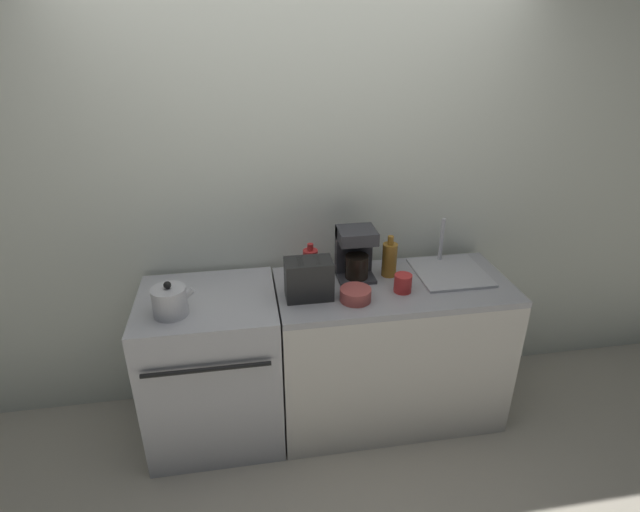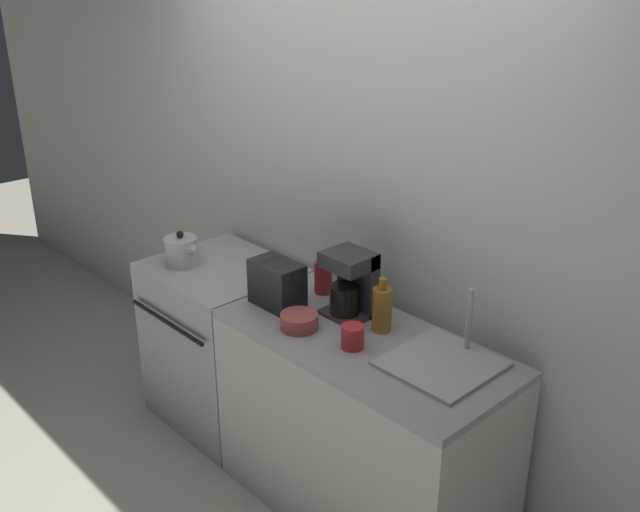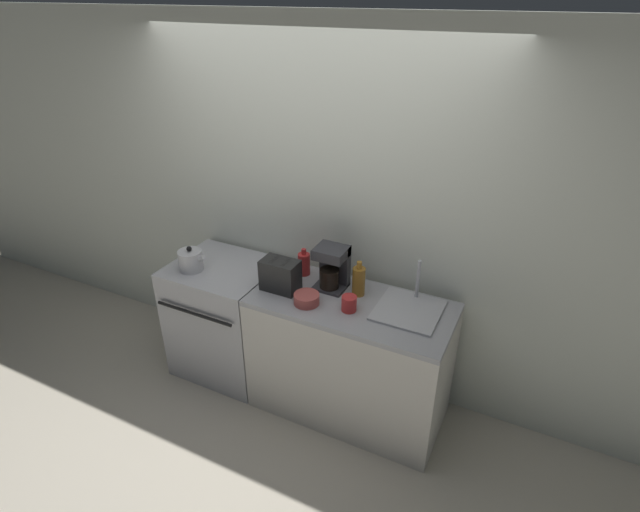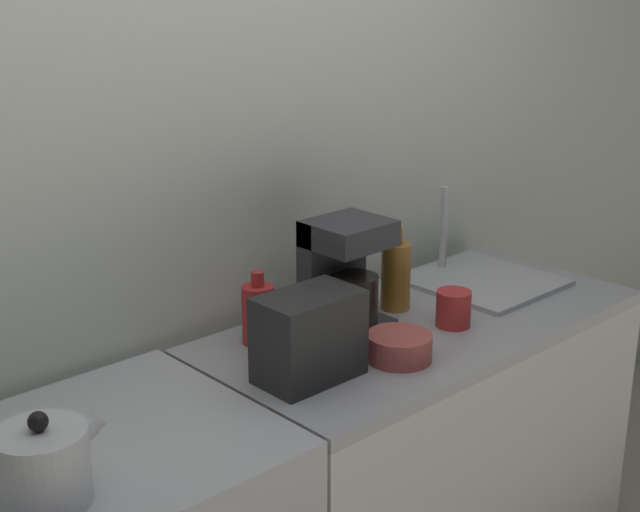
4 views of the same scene
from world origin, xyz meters
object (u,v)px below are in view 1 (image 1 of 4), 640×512
bottle_amber (389,259)px  bowl (355,295)px  coffee_maker (355,252)px  stove (213,366)px  cup_red (403,283)px  kettle (170,301)px  toaster (309,279)px  bottle_red (310,262)px

bottle_amber → bowl: size_ratio=1.48×
coffee_maker → bowl: size_ratio=1.82×
stove → cup_red: 1.17m
bottle_amber → cup_red: bottle_amber is taller
kettle → coffee_maker: size_ratio=0.72×
toaster → cup_red: (0.51, -0.03, -0.06)m
stove → bottle_red: bottle_red is taller
kettle → toaster: (0.71, 0.06, 0.03)m
cup_red → bowl: size_ratio=0.60×
bottle_red → bowl: (0.19, -0.32, -0.05)m
stove → bottle_red: size_ratio=4.61×
stove → bottle_amber: 1.18m
bowl → coffee_maker: bearing=77.7°
coffee_maker → bowl: coffee_maker is taller
bowl → toaster: bearing=162.1°
bottle_red → bowl: size_ratio=1.19×
kettle → cup_red: size_ratio=2.16×
stove → bowl: size_ratio=5.47×
kettle → cup_red: (1.22, 0.03, -0.03)m
bottle_amber → bottle_red: (-0.45, 0.08, -0.02)m
coffee_maker → bottle_red: (-0.25, 0.06, -0.07)m
stove → cup_red: size_ratio=9.05×
stove → toaster: toaster is taller
bottle_amber → stove: bearing=-174.4°
bottle_amber → bowl: bearing=-135.8°
coffee_maker → bowl: bearing=-102.3°
bottle_red → cup_red: (0.47, -0.27, -0.03)m
stove → bowl: (0.78, -0.15, 0.48)m
toaster → cup_red: bearing=-2.9°
bottle_red → cup_red: bearing=-30.5°
stove → toaster: 0.78m
bowl → bottle_amber: bearing=44.2°
stove → coffee_maker: 1.04m
toaster → bottle_red: 0.25m
toaster → bowl: 0.26m
kettle → bowl: (0.94, -0.02, -0.04)m
stove → bottle_red: bearing=16.7°
bowl → stove: bearing=169.4°
toaster → bowl: size_ratio=1.50×
kettle → coffee_maker: 1.03m
coffee_maker → bottle_red: coffee_maker is taller
kettle → bottle_amber: bearing=10.9°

